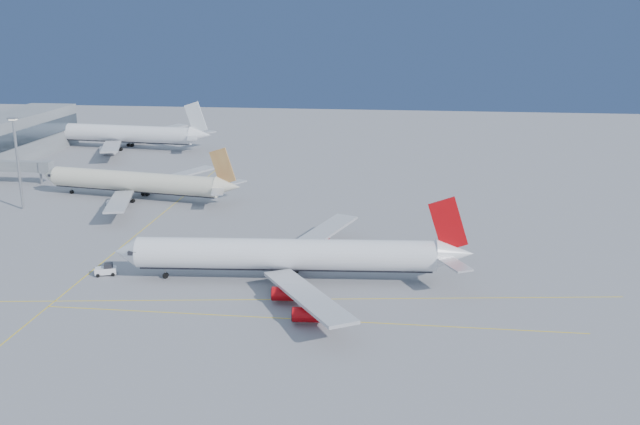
{
  "coord_description": "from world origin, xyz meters",
  "views": [
    {
      "loc": [
        20.05,
        -121.04,
        48.72
      ],
      "look_at": [
        2.26,
        26.24,
        7.0
      ],
      "focal_mm": 40.0,
      "sensor_mm": 36.0,
      "label": 1
    }
  ],
  "objects_px": {
    "pushback_tug": "(106,270)",
    "airliner_third": "(125,134)",
    "airliner_etihad": "(138,182)",
    "light_mast": "(17,156)",
    "airliner_virgin": "(293,255)"
  },
  "relations": [
    {
      "from": "airliner_etihad",
      "to": "pushback_tug",
      "type": "height_order",
      "value": "airliner_etihad"
    },
    {
      "from": "airliner_etihad",
      "to": "airliner_virgin",
      "type": "bearing_deg",
      "value": -37.47
    },
    {
      "from": "airliner_third",
      "to": "light_mast",
      "type": "distance_m",
      "value": 84.9
    },
    {
      "from": "airliner_etihad",
      "to": "pushback_tug",
      "type": "relative_size",
      "value": 13.54
    },
    {
      "from": "airliner_etihad",
      "to": "airliner_third",
      "type": "xyz_separation_m",
      "value": [
        -31.95,
        71.03,
        0.8
      ]
    },
    {
      "from": "airliner_third",
      "to": "pushback_tug",
      "type": "relative_size",
      "value": 15.55
    },
    {
      "from": "pushback_tug",
      "to": "airliner_third",
      "type": "bearing_deg",
      "value": 91.38
    },
    {
      "from": "airliner_third",
      "to": "pushback_tug",
      "type": "height_order",
      "value": "airliner_third"
    },
    {
      "from": "airliner_third",
      "to": "light_mast",
      "type": "relative_size",
      "value": 2.88
    },
    {
      "from": "light_mast",
      "to": "airliner_etihad",
      "type": "bearing_deg",
      "value": 26.93
    },
    {
      "from": "airliner_virgin",
      "to": "light_mast",
      "type": "bearing_deg",
      "value": 147.15
    },
    {
      "from": "airliner_etihad",
      "to": "light_mast",
      "type": "bearing_deg",
      "value": -143.36
    },
    {
      "from": "airliner_third",
      "to": "airliner_etihad",
      "type": "bearing_deg",
      "value": -59.72
    },
    {
      "from": "airliner_etihad",
      "to": "pushback_tug",
      "type": "bearing_deg",
      "value": -65.75
    },
    {
      "from": "pushback_tug",
      "to": "light_mast",
      "type": "relative_size",
      "value": 0.19
    }
  ]
}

